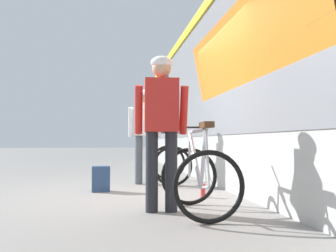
{
  "coord_description": "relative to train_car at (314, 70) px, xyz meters",
  "views": [
    {
      "loc": [
        -0.43,
        -5.37,
        0.79
      ],
      "look_at": [
        0.52,
        0.51,
        1.05
      ],
      "focal_mm": 37.91,
      "sensor_mm": 36.0,
      "label": 1
    }
  ],
  "objects": [
    {
      "name": "ground_plane",
      "position": [
        -2.89,
        0.03,
        -1.97
      ],
      "size": [
        80.0,
        80.0,
        0.0
      ],
      "primitive_type": "plane",
      "color": "gray"
    },
    {
      "name": "train_car",
      "position": [
        0.0,
        0.0,
        0.0
      ],
      "size": [
        3.2,
        18.19,
        3.88
      ],
      "color": "slate",
      "rests_on": "ground"
    },
    {
      "name": "cyclist_near_in_white",
      "position": [
        -2.69,
        1.25,
        -0.91
      ],
      "size": [
        0.63,
        0.33,
        1.76
      ],
      "color": "#4C515B",
      "rests_on": "ground"
    },
    {
      "name": "cyclist_far_in_red",
      "position": [
        -2.75,
        -1.37,
        -0.91
      ],
      "size": [
        0.63,
        0.34,
        1.76
      ],
      "color": "#232328",
      "rests_on": "ground"
    },
    {
      "name": "bicycle_near_black",
      "position": [
        -2.19,
        1.35,
        -1.56
      ],
      "size": [
        0.8,
        1.13,
        0.99
      ],
      "color": "black",
      "rests_on": "ground"
    },
    {
      "name": "bicycle_far_silver",
      "position": [
        -2.36,
        -1.52,
        -1.56
      ],
      "size": [
        0.74,
        1.09,
        0.99
      ],
      "color": "black",
      "rests_on": "ground"
    },
    {
      "name": "backpack_on_platform",
      "position": [
        -3.46,
        0.38,
        -1.77
      ],
      "size": [
        0.28,
        0.19,
        0.4
      ],
      "primitive_type": "cube",
      "rotation": [
        0.0,
        0.0,
        0.03
      ],
      "color": "navy",
      "rests_on": "ground"
    },
    {
      "name": "water_bottle_near_the_bikes",
      "position": [
        -2.02,
        -0.43,
        -1.87
      ],
      "size": [
        0.07,
        0.07,
        0.19
      ],
      "primitive_type": "cylinder",
      "color": "red",
      "rests_on": "ground"
    }
  ]
}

